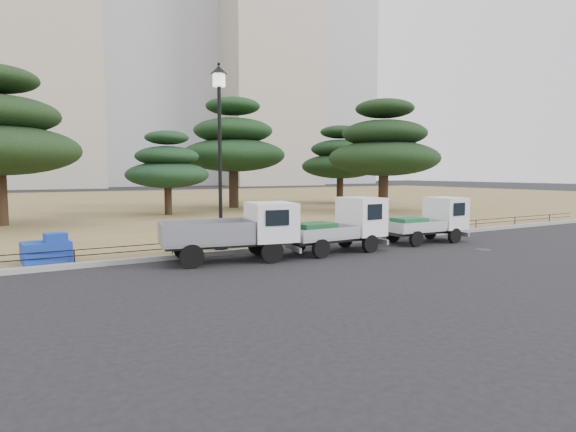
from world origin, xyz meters
TOP-DOWN VIEW (x-y plane):
  - ground at (0.00, 0.00)m, footprint 220.00×220.00m
  - lawn at (0.00, 30.60)m, footprint 120.00×56.00m
  - curb at (0.00, 2.60)m, footprint 120.00×0.25m
  - truck_large at (-2.28, 1.33)m, footprint 4.51×2.38m
  - truck_kei_front at (1.74, 1.11)m, footprint 3.70×1.70m
  - truck_kei_rear at (6.26, 1.21)m, footprint 3.51×1.60m
  - street_lamp at (-2.21, 2.90)m, footprint 0.57×0.57m
  - pipe_fence at (0.00, 2.75)m, footprint 38.00×0.04m
  - tarp_pile at (-7.70, 3.28)m, footprint 1.42×1.11m
  - manhole at (6.50, -1.20)m, footprint 0.60×0.60m
  - pine_center_left at (0.06, 17.41)m, footprint 5.22×5.22m
  - pine_center_right at (6.15, 21.02)m, footprint 7.81×7.81m
  - pine_east_near at (13.58, 12.50)m, footprint 7.54×7.54m
  - pine_east_far at (16.32, 21.29)m, footprint 6.68×6.68m
  - tower_center_left at (-5.00, 85.00)m, footprint 22.00×20.00m
  - tower_east at (40.00, 82.00)m, footprint 20.00×18.00m
  - tower_far_east at (58.00, 90.00)m, footprint 24.00×20.00m
  - radio_tower at (72.00, 85.00)m, footprint 1.80×1.80m

SIDE VIEW (x-z plane):
  - ground at x=0.00m, z-range 0.00..0.00m
  - manhole at x=6.50m, z-range 0.00..0.01m
  - lawn at x=0.00m, z-range 0.00..0.15m
  - curb at x=0.00m, z-range 0.00..0.16m
  - pipe_fence at x=0.00m, z-range 0.24..0.64m
  - tarp_pile at x=-7.70m, z-range 0.06..0.94m
  - truck_kei_rear at x=6.26m, z-range 0.00..1.82m
  - truck_kei_front at x=1.74m, z-range 0.00..1.93m
  - truck_large at x=-2.28m, z-range 0.10..1.97m
  - pine_center_left at x=0.06m, z-range 0.56..5.87m
  - pine_east_far at x=16.32m, z-range 0.67..7.38m
  - street_lamp at x=-2.21m, z-range 1.27..7.61m
  - pine_east_near at x=13.58m, z-range 0.74..8.36m
  - pine_center_right at x=6.15m, z-range 0.81..9.10m
  - tower_east at x=40.00m, z-range 0.00..48.00m
  - tower_center_left at x=-5.00m, z-range 0.00..55.00m
  - radio_tower at x=72.00m, z-range -1.46..61.54m
  - tower_far_east at x=58.00m, z-range 0.00..70.00m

